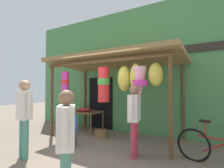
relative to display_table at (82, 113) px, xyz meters
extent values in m
plane|color=#756656|center=(1.62, -1.52, -0.65)|extent=(30.00, 30.00, 0.00)
cube|color=#47844C|center=(1.62, 0.77, 1.58)|extent=(9.06, 0.25, 4.47)
cube|color=#2D2823|center=(1.62, 0.62, 2.12)|extent=(8.15, 0.04, 0.24)
cube|color=black|center=(0.39, 0.63, 0.35)|extent=(1.10, 0.03, 2.00)
cylinder|color=brown|center=(-0.38, -1.12, 0.50)|extent=(0.09, 0.09, 2.31)
cylinder|color=brown|center=(3.46, -1.12, 0.50)|extent=(0.09, 0.09, 2.31)
cylinder|color=brown|center=(-0.38, 0.61, 0.50)|extent=(0.09, 0.09, 2.31)
cylinder|color=brown|center=(3.46, 0.61, 0.50)|extent=(0.09, 0.09, 2.31)
cylinder|color=brown|center=(1.54, -1.12, 1.66)|extent=(4.04, 0.10, 0.10)
cylinder|color=brown|center=(1.54, 0.61, 1.81)|extent=(4.04, 0.10, 0.10)
cube|color=olive|center=(1.54, -0.25, 1.78)|extent=(4.34, 2.23, 0.29)
cylinder|color=brown|center=(0.24, -1.13, 1.52)|extent=(0.01, 0.01, 0.18)
cylinder|color=#D13399|center=(0.24, -1.13, 1.08)|extent=(0.23, 0.23, 0.71)
cylinder|color=red|center=(0.24, -1.13, 1.12)|extent=(0.25, 0.25, 0.13)
cylinder|color=brown|center=(1.63, -1.04, 1.55)|extent=(0.01, 0.01, 0.12)
cylinder|color=red|center=(1.63, -1.04, 1.01)|extent=(0.32, 0.32, 0.96)
cylinder|color=green|center=(1.63, -1.04, 1.10)|extent=(0.34, 0.34, 0.17)
cylinder|color=brown|center=(2.74, -1.12, 1.52)|extent=(0.01, 0.01, 0.18)
cone|color=pink|center=(2.74, -1.12, 1.02)|extent=(0.34, 0.34, 0.83)
cylinder|color=#D13399|center=(2.74, -1.12, 1.03)|extent=(0.37, 0.37, 0.15)
cylinder|color=#4C3D23|center=(3.11, -1.05, 1.56)|extent=(0.02, 0.02, 0.10)
ellipsoid|color=gold|center=(3.11, -1.05, 1.23)|extent=(0.34, 0.29, 0.56)
cylinder|color=#4C3D23|center=(2.61, -1.07, 1.57)|extent=(0.02, 0.02, 0.08)
ellipsoid|color=gold|center=(2.61, -1.07, 1.19)|extent=(0.30, 0.25, 0.67)
cylinder|color=#4C3D23|center=(2.26, -1.01, 1.55)|extent=(0.02, 0.02, 0.11)
ellipsoid|color=gold|center=(2.26, -1.01, 1.16)|extent=(0.36, 0.31, 0.67)
cube|color=brown|center=(0.00, 0.00, 0.04)|extent=(1.45, 0.84, 0.04)
cylinder|color=brown|center=(-0.67, -0.37, -0.32)|extent=(0.05, 0.05, 0.68)
cylinder|color=brown|center=(0.67, -0.37, -0.32)|extent=(0.05, 0.05, 0.68)
cylinder|color=brown|center=(-0.67, 0.37, -0.32)|extent=(0.05, 0.05, 0.68)
cylinder|color=brown|center=(0.67, 0.37, -0.32)|extent=(0.05, 0.05, 0.68)
ellipsoid|color=red|center=(0.08, 0.00, 0.13)|extent=(0.61, 0.43, 0.12)
ellipsoid|color=#D13399|center=(0.17, -0.05, 0.13)|extent=(0.27, 0.21, 0.09)
cube|color=#2347A8|center=(0.85, -1.56, -0.21)|extent=(0.57, 0.57, 0.04)
cube|color=#2347A8|center=(0.98, -1.69, -0.01)|extent=(0.31, 0.31, 0.40)
cylinder|color=#333338|center=(0.85, -1.31, -0.43)|extent=(0.03, 0.03, 0.44)
cylinder|color=#333338|center=(0.59, -1.56, -0.43)|extent=(0.03, 0.03, 0.44)
cylinder|color=#333338|center=(1.10, -1.56, -0.43)|extent=(0.03, 0.03, 0.44)
cylinder|color=#333338|center=(0.85, -1.82, -0.43)|extent=(0.03, 0.03, 0.44)
cylinder|color=brown|center=(1.13, -0.41, -0.54)|extent=(0.40, 0.40, 0.23)
torus|color=black|center=(3.89, -0.95, -0.32)|extent=(0.70, 0.23, 0.71)
cylinder|color=maroon|center=(4.40, -1.08, -0.10)|extent=(0.87, 0.26, 0.04)
cylinder|color=maroon|center=(4.30, -1.05, -0.27)|extent=(0.49, 0.16, 0.31)
cylinder|color=maroon|center=(4.12, -1.01, 0.06)|extent=(0.03, 0.03, 0.30)
cube|color=black|center=(4.12, -1.01, 0.22)|extent=(0.21, 0.13, 0.05)
cylinder|color=#B23347|center=(2.74, -1.51, -0.25)|extent=(0.13, 0.13, 0.81)
cylinder|color=#B23347|center=(2.71, -1.34, -0.25)|extent=(0.13, 0.13, 0.81)
cube|color=silver|center=(2.72, -1.42, 0.45)|extent=(0.28, 0.43, 0.61)
cylinder|color=silver|center=(2.76, -1.68, 0.49)|extent=(0.08, 0.08, 0.54)
cylinder|color=silver|center=(2.68, -1.17, 0.49)|extent=(0.08, 0.08, 0.54)
sphere|color=#896042|center=(2.72, -1.42, 0.87)|extent=(0.22, 0.22, 0.22)
cube|color=silver|center=(2.61, -3.43, 0.38)|extent=(0.43, 0.45, 0.56)
cylinder|color=silver|center=(2.77, -3.62, 0.41)|extent=(0.08, 0.08, 0.51)
cylinder|color=silver|center=(2.44, -3.24, 0.41)|extent=(0.08, 0.08, 0.51)
sphere|color=#896042|center=(2.61, -3.43, 0.77)|extent=(0.21, 0.21, 0.21)
cylinder|color=#4C8E7A|center=(0.70, -2.75, -0.22)|extent=(0.13, 0.13, 0.86)
cylinder|color=#4C8E7A|center=(0.52, -2.71, -0.22)|extent=(0.13, 0.13, 0.86)
cube|color=silver|center=(0.61, -2.73, 0.53)|extent=(0.44, 0.30, 0.65)
cylinder|color=silver|center=(0.86, -2.78, 0.56)|extent=(0.08, 0.08, 0.58)
cylinder|color=silver|center=(0.36, -2.68, 0.56)|extent=(0.08, 0.08, 0.58)
sphere|color=tan|center=(0.61, -2.73, 0.97)|extent=(0.24, 0.24, 0.24)
camera|label=1|loc=(4.32, -5.14, 0.87)|focal=28.12mm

